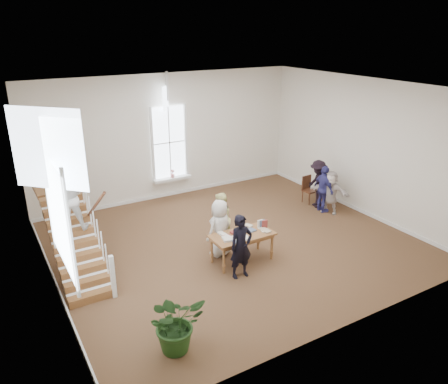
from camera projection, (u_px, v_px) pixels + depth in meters
ground at (233, 242)px, 12.93m from camera, size 10.00×10.00×0.00m
room_shell at (172, 186)px, 16.33m from camera, size 10.49×10.00×10.00m
staircase at (70, 213)px, 10.91m from camera, size 1.10×4.10×2.92m
library_table at (242, 237)px, 11.68m from camera, size 1.72×0.87×0.87m
police_officer at (241, 247)px, 10.91m from camera, size 0.63×0.42×1.69m
elderly_woman at (220, 228)px, 11.97m from camera, size 0.90×0.71×1.63m
person_yellow at (220, 220)px, 12.52m from camera, size 0.98×0.92×1.60m
woman_cluster_a at (324, 189)px, 14.80m from camera, size 0.49×0.99×1.63m
woman_cluster_b at (318, 184)px, 15.22m from camera, size 0.90×1.22×1.69m
woman_cluster_c at (331, 192)px, 14.73m from camera, size 0.98×1.44×1.49m
floor_plant at (176, 323)px, 8.48m from camera, size 1.12×0.97×1.23m
side_chair at (308, 188)px, 15.69m from camera, size 0.46×0.46×0.98m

